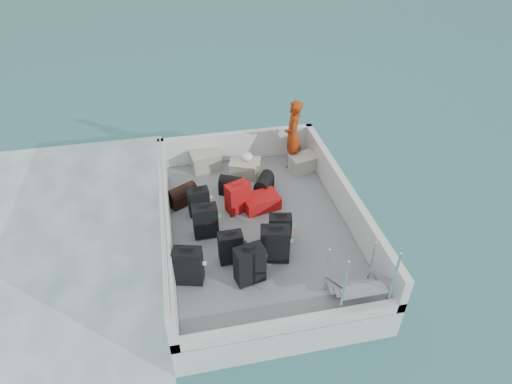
% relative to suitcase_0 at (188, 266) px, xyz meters
% --- Properties ---
extents(ground, '(160.00, 160.00, 0.00)m').
position_rel_suitcase_0_xyz_m(ground, '(1.42, 1.19, -0.98)').
color(ground, '#1B5E5A').
rests_on(ground, ground).
extents(wake_foam, '(10.00, 10.00, 0.00)m').
position_rel_suitcase_0_xyz_m(wake_foam, '(-3.38, 1.19, -0.98)').
color(wake_foam, white).
rests_on(wake_foam, ground).
extents(ferry_hull, '(3.60, 5.00, 0.60)m').
position_rel_suitcase_0_xyz_m(ferry_hull, '(1.42, 1.19, -0.68)').
color(ferry_hull, silver).
rests_on(ferry_hull, ground).
extents(deck, '(3.30, 4.70, 0.02)m').
position_rel_suitcase_0_xyz_m(deck, '(1.42, 1.19, -0.37)').
color(deck, gray).
rests_on(deck, ferry_hull).
extents(deck_fittings, '(3.60, 5.00, 0.90)m').
position_rel_suitcase_0_xyz_m(deck_fittings, '(1.77, 0.87, 0.02)').
color(deck_fittings, silver).
rests_on(deck_fittings, deck).
extents(suitcase_0, '(0.51, 0.37, 0.71)m').
position_rel_suitcase_0_xyz_m(suitcase_0, '(0.00, 0.00, 0.00)').
color(suitcase_0, black).
rests_on(suitcase_0, deck).
extents(suitcase_1, '(0.46, 0.27, 0.68)m').
position_rel_suitcase_0_xyz_m(suitcase_1, '(0.39, 1.08, -0.01)').
color(suitcase_1, black).
rests_on(suitcase_1, deck).
extents(suitcase_2, '(0.43, 0.28, 0.59)m').
position_rel_suitcase_0_xyz_m(suitcase_2, '(0.33, 1.73, -0.06)').
color(suitcase_2, black).
rests_on(suitcase_2, deck).
extents(suitcase_3, '(0.53, 0.37, 0.73)m').
position_rel_suitcase_0_xyz_m(suitcase_3, '(0.98, -0.18, 0.01)').
color(suitcase_3, black).
rests_on(suitcase_3, deck).
extents(suitcase_4, '(0.42, 0.26, 0.62)m').
position_rel_suitcase_0_xyz_m(suitcase_4, '(0.75, 0.33, -0.05)').
color(suitcase_4, black).
rests_on(suitcase_4, deck).
extents(suitcase_5, '(0.53, 0.43, 0.64)m').
position_rel_suitcase_0_xyz_m(suitcase_5, '(1.10, 1.68, -0.03)').
color(suitcase_5, '#B50D12').
rests_on(suitcase_5, deck).
extents(suitcase_6, '(0.55, 0.40, 0.69)m').
position_rel_suitcase_0_xyz_m(suitcase_6, '(1.50, 0.23, -0.01)').
color(suitcase_6, black).
rests_on(suitcase_6, deck).
extents(suitcase_7, '(0.45, 0.31, 0.58)m').
position_rel_suitcase_0_xyz_m(suitcase_7, '(1.71, 0.66, -0.07)').
color(suitcase_7, black).
rests_on(suitcase_7, deck).
extents(suitcase_8, '(0.80, 0.61, 0.28)m').
position_rel_suitcase_0_xyz_m(suitcase_8, '(1.57, 1.69, -0.21)').
color(suitcase_8, '#B50D12').
rests_on(suitcase_8, deck).
extents(duffel_0, '(0.66, 0.55, 0.32)m').
position_rel_suitcase_0_xyz_m(duffel_0, '(0.03, 2.16, -0.20)').
color(duffel_0, black).
rests_on(duffel_0, deck).
extents(duffel_1, '(0.54, 0.47, 0.32)m').
position_rel_suitcase_0_xyz_m(duffel_1, '(1.05, 2.29, -0.20)').
color(duffel_1, black).
rests_on(duffel_1, deck).
extents(duffel_2, '(0.52, 0.60, 0.32)m').
position_rel_suitcase_0_xyz_m(duffel_2, '(1.75, 2.18, -0.20)').
color(duffel_2, black).
rests_on(duffel_2, deck).
extents(crate_0, '(0.69, 0.53, 0.38)m').
position_rel_suitcase_0_xyz_m(crate_0, '(0.65, 3.33, -0.16)').
color(crate_0, '#AEAB98').
rests_on(crate_0, deck).
extents(crate_1, '(0.67, 0.57, 0.34)m').
position_rel_suitcase_0_xyz_m(crate_1, '(1.43, 2.86, -0.18)').
color(crate_1, '#AEAB98').
rests_on(crate_1, deck).
extents(crate_2, '(0.62, 0.50, 0.32)m').
position_rel_suitcase_0_xyz_m(crate_2, '(1.53, 2.94, -0.19)').
color(crate_2, '#AEAB98').
rests_on(crate_2, deck).
extents(crate_3, '(0.65, 0.52, 0.35)m').
position_rel_suitcase_0_xyz_m(crate_3, '(2.81, 2.82, -0.18)').
color(crate_3, '#AEAB98').
rests_on(crate_3, deck).
extents(yellow_bag, '(0.28, 0.26, 0.22)m').
position_rel_suitcase_0_xyz_m(yellow_bag, '(2.87, 3.12, -0.25)').
color(yellow_bag, gold).
rests_on(yellow_bag, deck).
extents(white_bag, '(0.24, 0.24, 0.18)m').
position_rel_suitcase_0_xyz_m(white_bag, '(1.53, 2.94, 0.06)').
color(white_bag, white).
rests_on(white_bag, crate_2).
extents(passenger, '(0.54, 0.68, 1.60)m').
position_rel_suitcase_0_xyz_m(passenger, '(2.60, 3.09, 0.44)').
color(passenger, '#C34012').
rests_on(passenger, deck).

